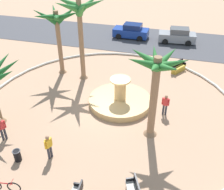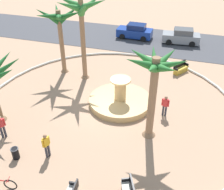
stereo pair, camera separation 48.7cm
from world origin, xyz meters
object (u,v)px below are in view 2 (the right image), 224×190
(palm_tree_mid_plaza, at_px, (155,76))
(trash_bin, at_px, (15,153))
(person_cyclist_helmet, at_px, (46,144))
(parked_car_leftmost, at_px, (135,32))
(person_pedestrian_stroll, at_px, (165,105))
(bicycle_red_frame, at_px, (1,183))
(person_cyclist_photo, at_px, (1,126))
(palm_tree_near_fountain, at_px, (82,16))
(palm_tree_by_curb, at_px, (59,23))
(parked_car_second, at_px, (181,37))
(fountain, at_px, (120,100))
(bench_east, at_px, (180,69))

(palm_tree_mid_plaza, distance_m, trash_bin, 8.94)
(person_cyclist_helmet, distance_m, parked_car_leftmost, 19.62)
(person_pedestrian_stroll, bearing_deg, bicycle_red_frame, -129.76)
(trash_bin, xyz_separation_m, person_pedestrian_stroll, (7.55, 6.47, 0.51))
(person_cyclist_photo, bearing_deg, bicycle_red_frame, -55.55)
(person_cyclist_photo, height_order, person_pedestrian_stroll, person_cyclist_photo)
(parked_car_leftmost, bearing_deg, palm_tree_near_fountain, -101.00)
(palm_tree_by_curb, xyz_separation_m, parked_car_second, (9.45, 9.92, -3.72))
(fountain, height_order, parked_car_leftmost, fountain)
(fountain, distance_m, person_cyclist_helmet, 6.80)
(bench_east, relative_size, parked_car_second, 0.39)
(palm_tree_by_curb, bearing_deg, parked_car_second, 46.38)
(person_cyclist_helmet, relative_size, person_cyclist_photo, 0.99)
(palm_tree_by_curb, distance_m, palm_tree_mid_plaza, 10.72)
(parked_car_leftmost, bearing_deg, person_cyclist_photo, -101.96)
(palm_tree_by_curb, bearing_deg, bicycle_red_frame, -78.83)
(palm_tree_near_fountain, height_order, parked_car_second, palm_tree_near_fountain)
(fountain, bearing_deg, palm_tree_near_fountain, 143.15)
(palm_tree_mid_plaza, bearing_deg, parked_car_leftmost, 105.97)
(fountain, relative_size, bench_east, 2.85)
(bench_east, distance_m, parked_car_leftmost, 9.16)
(palm_tree_by_curb, bearing_deg, person_pedestrian_stroll, -22.01)
(palm_tree_mid_plaza, relative_size, person_cyclist_helmet, 3.46)
(trash_bin, relative_size, person_pedestrian_stroll, 0.46)
(palm_tree_near_fountain, distance_m, parked_car_leftmost, 11.51)
(palm_tree_by_curb, bearing_deg, person_cyclist_photo, -88.88)
(bench_east, bearing_deg, person_cyclist_helmet, -117.08)
(fountain, height_order, palm_tree_near_fountain, palm_tree_near_fountain)
(bench_east, xyz_separation_m, person_cyclist_helmet, (-6.41, -12.54, 0.57))
(palm_tree_near_fountain, relative_size, parked_car_second, 1.68)
(bench_east, bearing_deg, parked_car_leftmost, 129.42)
(fountain, xyz_separation_m, person_pedestrian_stroll, (3.31, -0.47, 0.59))
(parked_car_leftmost, bearing_deg, parked_car_second, -0.66)
(palm_tree_mid_plaza, height_order, person_cyclist_photo, palm_tree_mid_plaza)
(palm_tree_by_curb, height_order, palm_tree_mid_plaza, palm_tree_by_curb)
(person_cyclist_photo, relative_size, person_pedestrian_stroll, 1.04)
(fountain, distance_m, trash_bin, 8.13)
(trash_bin, xyz_separation_m, person_cyclist_photo, (-1.74, 1.29, 0.54))
(palm_tree_mid_plaza, relative_size, trash_bin, 7.74)
(bench_east, bearing_deg, parked_car_second, 94.52)
(fountain, height_order, person_pedestrian_stroll, fountain)
(person_cyclist_helmet, bearing_deg, palm_tree_near_fountain, 98.68)
(person_cyclist_helmet, bearing_deg, parked_car_second, 73.31)
(palm_tree_by_curb, bearing_deg, palm_tree_mid_plaza, -34.77)
(bench_east, distance_m, person_pedestrian_stroll, 6.78)
(parked_car_leftmost, bearing_deg, palm_tree_mid_plaza, -74.03)
(palm_tree_near_fountain, xyz_separation_m, palm_tree_by_curb, (-2.18, 0.39, -0.86))
(fountain, height_order, bench_east, fountain)
(person_cyclist_helmet, height_order, person_pedestrian_stroll, person_cyclist_helmet)
(person_cyclist_helmet, relative_size, person_pedestrian_stroll, 1.02)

